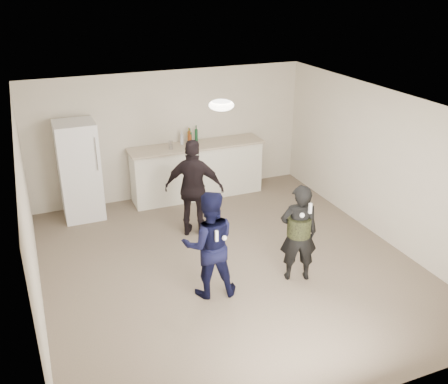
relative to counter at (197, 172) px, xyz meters
name	(u,v)px	position (x,y,z in m)	size (l,w,h in m)	color
floor	(229,264)	(-0.43, -2.67, -0.53)	(6.00, 6.00, 0.00)	#6B5B4C
ceiling	(230,106)	(-0.43, -2.67, 1.98)	(6.00, 6.00, 0.00)	silver
wall_back	(170,135)	(-0.43, 0.33, 0.72)	(6.00, 6.00, 0.00)	beige
wall_front	(352,308)	(-0.43, -5.67, 0.72)	(6.00, 6.00, 0.00)	beige
wall_left	(29,223)	(-3.18, -2.67, 0.72)	(6.00, 6.00, 0.00)	beige
wall_right	(383,166)	(2.32, -2.67, 0.72)	(6.00, 6.00, 0.00)	beige
counter	(197,172)	(0.00, 0.00, 0.00)	(2.60, 0.56, 1.05)	white
counter_top	(197,146)	(0.00, 0.00, 0.55)	(2.68, 0.64, 0.04)	#C6B39A
fridge	(79,171)	(-2.26, -0.07, 0.38)	(0.70, 0.70, 1.80)	white
fridge_handle	(96,154)	(-1.98, -0.44, 0.78)	(0.02, 0.02, 0.60)	#BCBCC0
ceiling_dome	(221,105)	(-0.43, -2.37, 1.93)	(0.36, 0.36, 0.16)	white
shaker	(171,145)	(-0.54, -0.08, 0.65)	(0.08, 0.08, 0.17)	#BCBCC1
man	(209,244)	(-0.96, -3.25, 0.25)	(0.75, 0.59, 1.55)	#0F113E
woman	(299,233)	(0.36, -3.38, 0.22)	(0.54, 0.36, 1.49)	black
camo_shorts	(299,227)	(0.36, -3.38, 0.32)	(0.34, 0.34, 0.28)	#2E3618
spectator	(194,189)	(-0.58, -1.51, 0.32)	(1.00, 0.41, 1.70)	black
remote_man	(217,236)	(-0.96, -3.53, 0.53)	(0.04, 0.04, 0.15)	white
nunchuk_man	(224,238)	(-0.84, -3.50, 0.45)	(0.07, 0.07, 0.07)	white
remote_woman	(310,208)	(0.36, -3.63, 0.72)	(0.04, 0.04, 0.15)	white
nunchuk_woman	(302,215)	(0.26, -3.60, 0.62)	(0.07, 0.07, 0.07)	white
bottle_cluster	(190,138)	(-0.10, 0.13, 0.67)	(0.37, 0.19, 0.27)	#A06817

